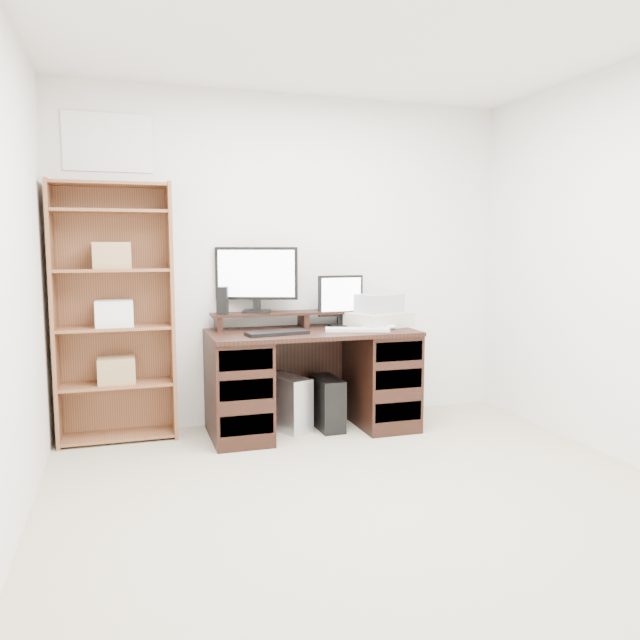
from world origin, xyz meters
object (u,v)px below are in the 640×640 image
tower_silver (288,403)px  bookshelf (114,310)px  desk (311,379)px  monitor_small (341,299)px  tower_black (327,403)px  monitor_wide (257,276)px  printer (379,319)px

tower_silver → bookshelf: bookshelf is taller
desk → monitor_small: bearing=27.7°
tower_silver → bookshelf: size_ratio=0.22×
bookshelf → monitor_small: bearing=-2.3°
desk → tower_black: (0.13, 0.00, -0.20)m
desk → monitor_wide: (-0.35, 0.23, 0.75)m
tower_black → monitor_small: bearing=41.9°
printer → monitor_small: bearing=137.6°
monitor_wide → tower_silver: bearing=-21.7°
tower_black → tower_silver: bearing=166.2°
bookshelf → tower_silver: bearing=-6.8°
printer → monitor_wide: bearing=146.5°
desk → tower_black: desk is taller
tower_silver → bookshelf: (-1.20, 0.14, 0.72)m
monitor_small → bookshelf: 1.65m
monitor_wide → tower_silver: 0.97m
desk → bookshelf: bookshelf is taller
monitor_wide → tower_silver: (0.19, -0.17, -0.94)m
printer → tower_black: bearing=163.5°
monitor_small → bookshelf: bookshelf is taller
desk → printer: bearing=4.2°
desk → bookshelf: (-1.37, 0.21, 0.53)m
desk → printer: 0.69m
monitor_wide → tower_silver: size_ratio=1.47×
printer → bookshelf: (-1.92, 0.17, 0.11)m
printer → tower_silver: bearing=156.3°
bookshelf → desk: bearing=-8.8°
tower_black → bookshelf: 1.67m
desk → monitor_wide: bearing=146.4°
tower_silver → printer: bearing=-23.8°
monitor_wide → monitor_small: size_ratio=1.51×
monitor_small → bookshelf: bearing=174.7°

